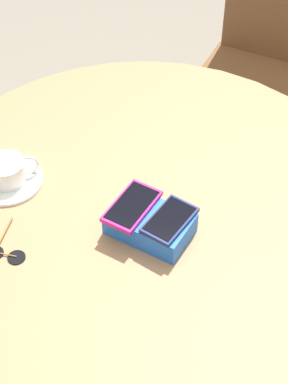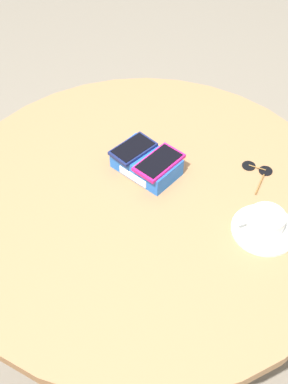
# 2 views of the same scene
# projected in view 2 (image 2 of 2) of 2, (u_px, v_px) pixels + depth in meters

# --- Properties ---
(ground_plane) EXTENTS (8.00, 8.00, 0.00)m
(ground_plane) POSITION_uv_depth(u_px,v_px,m) (144.00, 335.00, 1.94)
(ground_plane) COLOR gray
(round_table) EXTENTS (1.07, 1.07, 0.75)m
(round_table) POSITION_uv_depth(u_px,v_px,m) (144.00, 221.00, 1.47)
(round_table) COLOR #2D2D2D
(round_table) RESTS_ON ground_plane
(phone_box) EXTENTS (0.20, 0.16, 0.05)m
(phone_box) POSITION_uv_depth(u_px,v_px,m) (146.00, 164.00, 1.45)
(phone_box) COLOR blue
(phone_box) RESTS_ON round_table
(phone_navy) EXTENTS (0.11, 0.14, 0.01)m
(phone_navy) POSITION_uv_depth(u_px,v_px,m) (133.00, 149.00, 1.44)
(phone_navy) COLOR navy
(phone_navy) RESTS_ON phone_box
(phone_magenta) EXTENTS (0.11, 0.15, 0.01)m
(phone_magenta) POSITION_uv_depth(u_px,v_px,m) (159.00, 162.00, 1.40)
(phone_magenta) COLOR #D11975
(phone_magenta) RESTS_ON phone_box
(saucer) EXTENTS (0.16, 0.16, 0.01)m
(saucer) POSITION_uv_depth(u_px,v_px,m) (264.00, 230.00, 1.32)
(saucer) COLOR white
(saucer) RESTS_ON round_table
(coffee_cup) EXTENTS (0.11, 0.09, 0.06)m
(coffee_cup) POSITION_uv_depth(u_px,v_px,m) (265.00, 222.00, 1.30)
(coffee_cup) COLOR white
(coffee_cup) RESTS_ON saucer
(sunglasses) EXTENTS (0.09, 0.12, 0.01)m
(sunglasses) POSITION_uv_depth(u_px,v_px,m) (257.00, 170.00, 1.46)
(sunglasses) COLOR black
(sunglasses) RESTS_ON round_table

